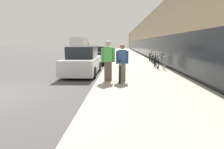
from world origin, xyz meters
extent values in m
cube|color=#A39E8E|center=(5.95, 21.00, 0.08)|extent=(4.34, 70.00, 0.16)
cube|color=tan|center=(13.17, 29.00, 2.51)|extent=(10.00, 70.00, 5.02)
cube|color=#1E2328|center=(8.21, 29.00, 1.25)|extent=(0.10, 63.00, 2.20)
torus|color=black|center=(4.82, 3.40, 0.53)|extent=(0.06, 0.74, 0.74)
torus|color=black|center=(4.82, 1.64, 0.53)|extent=(0.06, 0.74, 0.74)
cylinder|color=#7AD1C6|center=(4.82, 2.52, 0.75)|extent=(0.04, 1.50, 0.04)
cylinder|color=#7AD1C6|center=(4.82, 2.17, 0.65)|extent=(0.04, 0.89, 0.34)
cylinder|color=#7AD1C6|center=(4.82, 1.96, 0.90)|extent=(0.03, 0.03, 0.31)
cube|color=black|center=(4.82, 1.96, 1.06)|extent=(0.11, 0.22, 0.05)
cylinder|color=#7AD1C6|center=(4.82, 3.26, 0.91)|extent=(0.03, 0.03, 0.32)
cylinder|color=silver|center=(4.82, 3.26, 1.07)|extent=(0.52, 0.03, 0.03)
cube|color=#756B5B|center=(4.92, 2.20, 0.54)|extent=(0.30, 0.21, 0.77)
cube|color=#33518E|center=(4.92, 2.20, 1.22)|extent=(0.36, 0.21, 0.59)
cylinder|color=#33518E|center=(4.69, 2.20, 1.19)|extent=(0.09, 0.09, 0.56)
cylinder|color=#33518E|center=(5.14, 2.20, 1.19)|extent=(0.09, 0.09, 0.56)
sphere|color=#936B51|center=(4.92, 2.20, 1.66)|extent=(0.21, 0.21, 0.21)
cube|color=brown|center=(4.30, 2.22, 0.58)|extent=(0.32, 0.23, 0.84)
cube|color=#4CB74C|center=(4.30, 2.22, 1.32)|extent=(0.39, 0.23, 0.64)
cylinder|color=#4CB74C|center=(4.05, 2.22, 1.29)|extent=(0.10, 0.10, 0.61)
cylinder|color=#4CB74C|center=(4.55, 2.22, 1.29)|extent=(0.10, 0.10, 0.61)
sphere|color=tan|center=(4.30, 2.22, 1.79)|extent=(0.23, 0.23, 0.23)
cylinder|color=gray|center=(7.62, 5.91, 0.57)|extent=(0.05, 0.05, 0.82)
cylinder|color=gray|center=(7.62, 6.46, 0.57)|extent=(0.05, 0.05, 0.82)
cylinder|color=gray|center=(7.62, 6.18, 0.98)|extent=(0.05, 0.55, 0.05)
torus|color=black|center=(7.30, 7.58, 0.50)|extent=(0.06, 0.68, 0.68)
torus|color=black|center=(7.30, 6.46, 0.50)|extent=(0.06, 0.68, 0.68)
cylinder|color=black|center=(7.30, 7.02, 0.70)|extent=(0.04, 0.95, 0.04)
cylinder|color=black|center=(7.30, 6.80, 0.60)|extent=(0.04, 0.57, 0.31)
cylinder|color=black|center=(7.30, 6.66, 0.84)|extent=(0.03, 0.03, 0.28)
cube|color=black|center=(7.30, 6.66, 0.98)|extent=(0.11, 0.22, 0.05)
cylinder|color=black|center=(7.30, 7.49, 0.85)|extent=(0.03, 0.03, 0.29)
cylinder|color=silver|center=(7.30, 7.49, 1.00)|extent=(0.52, 0.03, 0.03)
torus|color=black|center=(7.55, 9.75, 0.51)|extent=(0.06, 0.70, 0.70)
torus|color=black|center=(7.55, 8.74, 0.51)|extent=(0.06, 0.70, 0.70)
cylinder|color=#2D56A8|center=(7.55, 9.24, 0.72)|extent=(0.04, 0.85, 0.04)
cylinder|color=#2D56A8|center=(7.55, 9.04, 0.62)|extent=(0.04, 0.52, 0.32)
cylinder|color=#2D56A8|center=(7.55, 8.92, 0.86)|extent=(0.03, 0.03, 0.29)
cube|color=black|center=(7.55, 8.92, 1.01)|extent=(0.11, 0.22, 0.05)
cylinder|color=#2D56A8|center=(7.55, 9.67, 0.87)|extent=(0.03, 0.03, 0.30)
cylinder|color=silver|center=(7.55, 9.67, 1.02)|extent=(0.52, 0.03, 0.03)
torus|color=black|center=(7.62, 12.13, 0.54)|extent=(0.06, 0.77, 0.77)
torus|color=black|center=(7.62, 11.07, 0.54)|extent=(0.06, 0.77, 0.77)
cylinder|color=#B7BCC1|center=(7.62, 11.60, 0.78)|extent=(0.04, 0.90, 0.04)
cylinder|color=#B7BCC1|center=(7.62, 11.39, 0.67)|extent=(0.04, 0.55, 0.35)
cylinder|color=#B7BCC1|center=(7.62, 11.26, 0.94)|extent=(0.03, 0.03, 0.32)
cube|color=black|center=(7.62, 11.26, 1.10)|extent=(0.11, 0.22, 0.05)
cylinder|color=#B7BCC1|center=(7.62, 12.04, 0.95)|extent=(0.03, 0.03, 0.34)
cylinder|color=silver|center=(7.62, 12.04, 1.12)|extent=(0.52, 0.03, 0.03)
cube|color=silver|center=(2.67, 5.07, 0.56)|extent=(1.73, 4.61, 0.81)
cube|color=#1E2328|center=(2.67, 5.07, 1.28)|extent=(1.48, 2.30, 0.64)
cylinder|color=silver|center=(2.67, 5.57, 1.65)|extent=(1.85, 0.04, 0.04)
cylinder|color=silver|center=(2.67, 4.56, 1.65)|extent=(1.85, 0.04, 0.04)
cylinder|color=black|center=(1.88, 6.45, 0.30)|extent=(0.22, 0.60, 0.60)
cylinder|color=black|center=(3.47, 6.45, 0.30)|extent=(0.22, 0.60, 0.60)
cylinder|color=black|center=(1.88, 3.68, 0.30)|extent=(0.22, 0.60, 0.60)
cylinder|color=black|center=(3.47, 3.68, 0.30)|extent=(0.22, 0.60, 0.60)
ellipsoid|color=black|center=(2.70, 10.45, 0.44)|extent=(1.71, 4.03, 0.61)
cube|color=#1E2328|center=(2.70, 10.95, 0.87)|extent=(1.20, 0.04, 0.26)
cylinder|color=black|center=(1.90, 11.62, 0.30)|extent=(0.22, 0.60, 0.60)
cylinder|color=black|center=(3.50, 11.62, 0.30)|extent=(0.22, 0.60, 0.60)
cylinder|color=black|center=(1.90, 9.28, 0.30)|extent=(0.22, 0.60, 0.60)
cylinder|color=black|center=(3.50, 9.28, 0.30)|extent=(0.22, 0.60, 0.60)
cube|color=silver|center=(2.78, 16.55, 0.49)|extent=(1.70, 4.13, 0.68)
cube|color=#1E2328|center=(2.78, 16.55, 1.12)|extent=(1.46, 2.06, 0.59)
cylinder|color=black|center=(2.00, 17.79, 0.30)|extent=(0.22, 0.60, 0.60)
cylinder|color=black|center=(3.56, 17.79, 0.30)|extent=(0.22, 0.60, 0.60)
cylinder|color=black|center=(2.00, 15.32, 0.30)|extent=(0.22, 0.60, 0.60)
cylinder|color=black|center=(3.56, 15.32, 0.30)|extent=(0.22, 0.60, 0.60)
cube|color=orange|center=(-2.44, 33.90, 1.08)|extent=(2.17, 1.89, 1.70)
cube|color=white|center=(-2.44, 30.13, 1.54)|extent=(2.35, 5.66, 2.61)
cylinder|color=black|center=(-3.51, 33.41, 0.42)|extent=(0.28, 0.84, 0.84)
cylinder|color=black|center=(-1.36, 33.41, 0.42)|extent=(0.28, 0.84, 0.84)
cylinder|color=black|center=(-3.51, 29.00, 0.42)|extent=(0.28, 0.84, 0.84)
cylinder|color=black|center=(-1.36, 29.00, 0.42)|extent=(0.28, 0.84, 0.84)
camera|label=1|loc=(4.77, -6.46, 1.80)|focal=32.00mm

